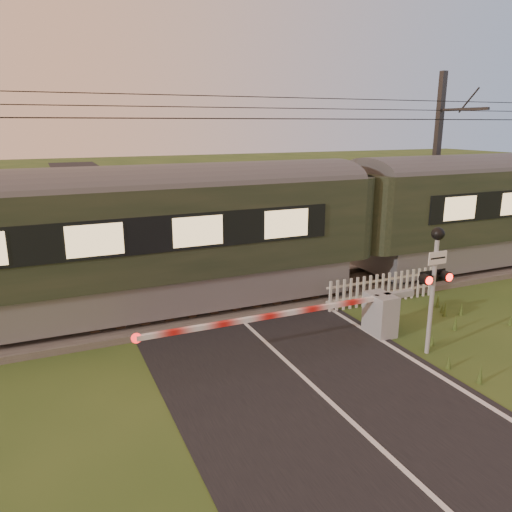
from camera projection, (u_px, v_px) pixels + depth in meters
name	position (u px, v px, depth m)	size (l,w,h in m)	color
ground	(341.00, 412.00, 9.56)	(160.00, 160.00, 0.00)	#2D481B
road	(348.00, 418.00, 9.36)	(6.00, 140.00, 0.03)	black
track_bed	(223.00, 302.00, 15.29)	(140.00, 3.40, 0.39)	#47423D
overhead_wires	(220.00, 110.00, 13.84)	(120.00, 0.62, 0.62)	black
train	(352.00, 220.00, 16.51)	(42.52, 2.93, 3.96)	slate
boom_gate	(368.00, 314.00, 12.83)	(7.40, 0.85, 1.13)	gray
crossing_signal	(435.00, 268.00, 11.50)	(0.79, 0.34, 3.10)	gray
picket_fence	(382.00, 288.00, 15.26)	(3.96, 0.08, 0.95)	silver
catenary_mast	(437.00, 163.00, 20.24)	(0.23, 2.47, 7.36)	#2D2D30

